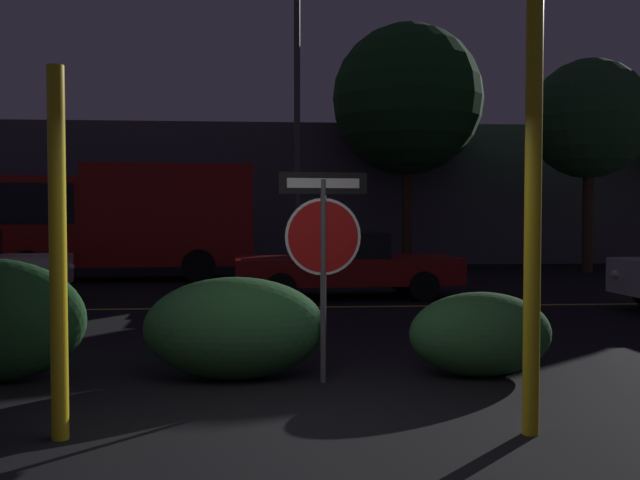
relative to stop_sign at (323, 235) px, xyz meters
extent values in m
plane|color=black|center=(-0.28, -1.86, -1.52)|extent=(260.00, 260.00, 0.00)
cube|color=gold|center=(-0.28, 5.85, -1.52)|extent=(39.16, 0.12, 0.01)
cylinder|color=#4C4C51|center=(0.00, 0.00, -0.47)|extent=(0.06, 0.06, 2.09)
cylinder|color=white|center=(0.00, 0.00, -0.02)|extent=(0.79, 0.11, 0.79)
cylinder|color=#B71414|center=(0.00, 0.00, -0.02)|extent=(0.73, 0.11, 0.73)
cube|color=black|center=(0.00, 0.00, 0.53)|extent=(0.91, 0.13, 0.22)
cube|color=white|center=(0.00, 0.00, 0.53)|extent=(0.75, 0.12, 0.10)
cylinder|color=yellow|center=(-2.17, -1.68, -0.09)|extent=(0.13, 0.13, 2.86)
cylinder|color=yellow|center=(1.49, -1.84, 0.24)|extent=(0.13, 0.13, 3.52)
ellipsoid|color=#285B2D|center=(-0.91, 0.23, -0.98)|extent=(1.90, 0.99, 1.07)
ellipsoid|color=#2D6633|center=(1.70, 0.16, -1.07)|extent=(1.54, 0.85, 0.90)
cylinder|color=black|center=(-5.43, 8.04, -1.22)|extent=(0.61, 0.22, 0.60)
cylinder|color=black|center=(-5.36, 6.32, -1.22)|extent=(0.61, 0.22, 0.60)
sphere|color=#F4EFCC|center=(-4.59, 7.77, -0.89)|extent=(0.14, 0.14, 0.14)
sphere|color=#F4EFCC|center=(-4.54, 6.66, -0.89)|extent=(0.14, 0.14, 0.14)
cube|color=maroon|center=(1.08, 7.35, -0.95)|extent=(4.64, 2.05, 0.54)
cube|color=black|center=(0.94, 7.34, -0.42)|extent=(1.90, 1.66, 0.52)
cylinder|color=black|center=(2.44, 8.30, -1.22)|extent=(0.61, 0.23, 0.60)
cylinder|color=black|center=(2.53, 6.54, -1.22)|extent=(0.61, 0.23, 0.60)
cylinder|color=black|center=(-0.38, 8.16, -1.22)|extent=(0.61, 0.23, 0.60)
cylinder|color=black|center=(-0.29, 6.40, -1.22)|extent=(0.61, 0.23, 0.60)
sphere|color=#F4EFCC|center=(3.35, 8.03, -0.92)|extent=(0.14, 0.14, 0.14)
sphere|color=#F4EFCC|center=(3.41, 6.90, -0.92)|extent=(0.14, 0.14, 0.14)
sphere|color=#F4EFCC|center=(5.68, 5.07, -0.87)|extent=(0.14, 0.14, 0.14)
cube|color=maroon|center=(-6.49, 11.50, 0.01)|extent=(2.74, 2.21, 2.26)
cube|color=black|center=(-6.49, 11.50, 0.46)|extent=(2.48, 2.23, 0.99)
cube|color=maroon|center=(-3.08, 11.75, 0.18)|extent=(4.38, 2.46, 2.59)
cylinder|color=black|center=(-6.34, 10.47, -1.10)|extent=(0.86, 0.34, 0.84)
cylinder|color=black|center=(-6.50, 12.53, -1.10)|extent=(0.86, 0.34, 0.84)
cylinder|color=black|center=(-2.26, 10.78, -1.10)|extent=(0.86, 0.34, 0.84)
cylinder|color=black|center=(-2.41, 12.84, -1.10)|extent=(0.86, 0.34, 0.84)
cylinder|color=#4C4C51|center=(0.24, 11.10, 2.41)|extent=(0.16, 0.16, 7.86)
cylinder|color=#422D1E|center=(8.89, 13.04, 0.11)|extent=(0.32, 0.32, 3.25)
sphere|color=#235128|center=(8.89, 13.04, 2.99)|extent=(3.49, 3.49, 3.49)
cylinder|color=#422D1E|center=(3.91, 15.11, 0.29)|extent=(0.32, 0.32, 3.62)
sphere|color=#19471E|center=(3.91, 15.11, 3.81)|extent=(4.74, 4.74, 4.74)
cube|color=#4C4C56|center=(2.34, 18.50, 0.86)|extent=(24.59, 4.09, 4.76)
camera|label=1|loc=(-0.59, -7.24, 0.23)|focal=40.00mm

